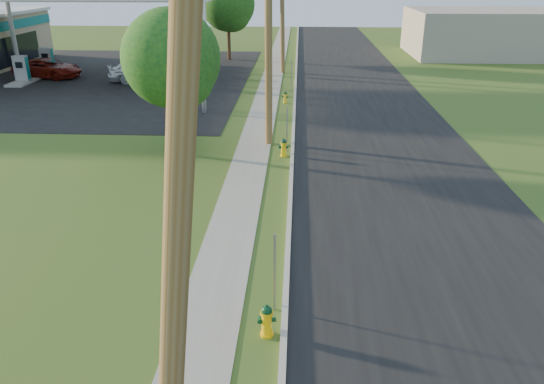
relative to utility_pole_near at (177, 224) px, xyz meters
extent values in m
cube|color=black|center=(5.10, 11.00, -4.79)|extent=(8.00, 120.00, 0.02)
cube|color=#A9A59B|center=(1.10, 11.00, -4.73)|extent=(0.15, 120.00, 0.15)
cube|color=gray|center=(-0.65, 11.00, -4.79)|extent=(1.50, 120.00, 0.03)
cube|color=black|center=(-15.40, 33.00, -4.79)|extent=(26.00, 28.00, 0.02)
cylinder|color=brown|center=(0.00, 0.00, -0.05)|extent=(1.31, 0.32, 9.48)
cylinder|color=brown|center=(0.00, 18.00, 0.10)|extent=(0.32, 0.32, 9.80)
cylinder|color=brown|center=(0.00, 36.00, -0.05)|extent=(0.49, 0.32, 9.50)
cube|color=gray|center=(0.85, 5.20, -3.80)|extent=(0.05, 0.04, 2.00)
cube|color=gray|center=(0.85, 17.00, -3.80)|extent=(0.05, 0.04, 2.00)
cube|color=gray|center=(0.85, 29.20, -3.80)|extent=(0.05, 0.04, 2.00)
cylinder|color=silver|center=(-20.90, 36.30, -2.05)|extent=(0.36, 0.36, 5.50)
cylinder|color=silver|center=(-5.90, 29.70, -2.05)|extent=(0.36, 0.36, 5.50)
cylinder|color=silver|center=(-5.90, 36.30, -2.05)|extent=(0.36, 0.36, 5.50)
cube|color=#A9A59B|center=(-17.90, 31.00, -4.71)|extent=(1.20, 3.20, 0.18)
cube|color=#9EA0A3|center=(-17.90, 31.00, -3.75)|extent=(0.90, 0.50, 1.70)
cube|color=#036B6D|center=(-17.90, 31.00, -3.75)|extent=(0.94, 0.40, 1.50)
cube|color=black|center=(-17.90, 30.73, -3.50)|extent=(0.50, 0.02, 0.40)
cube|color=#A9A59B|center=(-8.90, 31.00, -4.71)|extent=(1.20, 3.20, 0.18)
cube|color=#9EA0A3|center=(-8.90, 31.00, -3.75)|extent=(0.90, 0.50, 1.70)
cube|color=#036B6D|center=(-8.90, 31.00, -3.75)|extent=(0.94, 0.40, 1.50)
cube|color=black|center=(-8.90, 30.73, -3.50)|extent=(0.50, 0.02, 0.40)
cube|color=#A9A59B|center=(-17.90, 35.00, -4.71)|extent=(1.20, 3.20, 0.18)
cube|color=#9EA0A3|center=(-17.90, 35.00, -3.75)|extent=(0.90, 0.50, 1.70)
cube|color=#036B6D|center=(-17.90, 35.00, -3.75)|extent=(0.94, 0.40, 1.50)
cube|color=black|center=(-17.90, 34.73, -3.50)|extent=(0.50, 0.02, 0.40)
cube|color=#A9A59B|center=(-8.90, 35.00, -4.71)|extent=(1.20, 3.20, 0.18)
cube|color=#9EA0A3|center=(-8.90, 35.00, -3.75)|extent=(0.90, 0.50, 1.70)
cube|color=#036B6D|center=(-8.90, 35.00, -3.75)|extent=(0.94, 0.40, 1.50)
cube|color=black|center=(-8.90, 34.73, -3.50)|extent=(0.50, 0.02, 0.40)
cylinder|color=gray|center=(-3.90, 23.50, -2.30)|extent=(0.24, 0.24, 5.00)
cube|color=silver|center=(-3.90, 23.50, 1.00)|extent=(0.30, 2.00, 2.00)
cube|color=#9C9487|center=(18.60, 46.00, -2.80)|extent=(14.00, 10.00, 4.00)
cylinder|color=#3D2816|center=(-3.84, 16.34, -3.24)|extent=(0.30, 0.30, 3.13)
sphere|color=#124319|center=(-3.84, 16.34, -0.74)|extent=(4.00, 4.00, 4.00)
sphere|color=#124319|center=(-3.44, 16.04, -1.36)|extent=(2.75, 2.75, 2.75)
cylinder|color=#3D2816|center=(-4.82, 42.05, -3.01)|extent=(0.30, 0.30, 3.59)
sphere|color=#124319|center=(-4.82, 42.05, -0.14)|extent=(4.60, 4.60, 4.60)
sphere|color=#124319|center=(-4.42, 41.75, -0.85)|extent=(3.16, 3.16, 3.16)
cylinder|color=#FFBE09|center=(0.72, 4.25, -4.77)|extent=(0.29, 0.29, 0.06)
cylinder|color=#FFBE09|center=(0.72, 4.25, -4.49)|extent=(0.23, 0.23, 0.63)
cylinder|color=#FFBE09|center=(0.72, 4.25, -4.21)|extent=(0.29, 0.29, 0.04)
sphere|color=#09381A|center=(0.72, 4.25, -4.17)|extent=(0.24, 0.24, 0.24)
cylinder|color=#09381A|center=(0.72, 4.25, -4.05)|extent=(0.05, 0.05, 0.06)
cylinder|color=#09381A|center=(0.74, 4.11, -4.40)|extent=(0.13, 0.14, 0.12)
cylinder|color=#09381A|center=(0.58, 4.24, -4.40)|extent=(0.12, 0.11, 0.09)
cylinder|color=#09381A|center=(0.87, 4.27, -4.40)|extent=(0.12, 0.11, 0.09)
cylinder|color=#DBBB0D|center=(0.73, 16.28, -4.77)|extent=(0.30, 0.30, 0.06)
cylinder|color=#DBBB0D|center=(0.73, 16.28, -4.48)|extent=(0.23, 0.23, 0.64)
cylinder|color=#DBBB0D|center=(0.73, 16.28, -4.21)|extent=(0.30, 0.30, 0.04)
sphere|color=#0C321F|center=(0.73, 16.28, -4.17)|extent=(0.24, 0.24, 0.24)
cylinder|color=#0C321F|center=(0.73, 16.28, -4.04)|extent=(0.05, 0.05, 0.06)
cylinder|color=#0C321F|center=(0.71, 16.14, -4.40)|extent=(0.13, 0.14, 0.12)
cylinder|color=#0C321F|center=(0.58, 16.30, -4.40)|extent=(0.12, 0.11, 0.10)
cylinder|color=#0C321F|center=(0.88, 16.27, -4.40)|extent=(0.12, 0.11, 0.10)
cylinder|color=yellow|center=(0.54, 26.03, -4.78)|extent=(0.26, 0.26, 0.06)
cylinder|color=yellow|center=(0.54, 26.03, -4.52)|extent=(0.21, 0.21, 0.56)
cylinder|color=yellow|center=(0.54, 26.03, -4.28)|extent=(0.26, 0.26, 0.04)
sphere|color=#0C3516|center=(0.54, 26.03, -4.24)|extent=(0.22, 0.22, 0.22)
cylinder|color=#0C3516|center=(0.54, 26.03, -4.13)|extent=(0.05, 0.05, 0.06)
cylinder|color=#0C3516|center=(0.49, 25.90, -4.45)|extent=(0.14, 0.14, 0.10)
cylinder|color=#0C3516|center=(0.41, 26.07, -4.45)|extent=(0.12, 0.11, 0.08)
cylinder|color=#0C3516|center=(0.66, 25.98, -4.45)|extent=(0.12, 0.11, 0.08)
imported|color=maroon|center=(-17.03, 33.10, -4.11)|extent=(5.35, 3.36, 1.38)
imported|color=silver|center=(-9.70, 32.12, -3.98)|extent=(5.20, 3.49, 1.64)
camera|label=1|loc=(1.31, -5.19, 2.60)|focal=35.00mm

